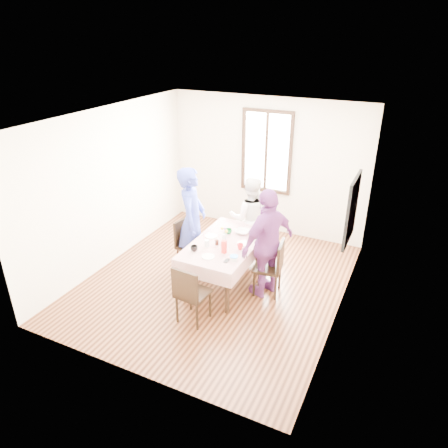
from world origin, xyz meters
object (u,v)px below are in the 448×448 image
at_px(chair_right, 268,267).
at_px(person_left, 192,221).
at_px(chair_far, 250,233).
at_px(person_far, 250,217).
at_px(chair_near, 193,293).
at_px(chair_left, 192,246).
at_px(person_right, 268,243).
at_px(dining_table, 225,263).

bearing_deg(chair_right, person_left, 78.08).
relative_size(chair_far, person_far, 0.59).
xyz_separation_m(chair_right, chair_far, (-0.71, 1.01, 0.00)).
bearing_deg(person_far, chair_near, 66.93).
bearing_deg(chair_near, chair_far, 94.49).
distance_m(chair_left, chair_far, 1.15).
bearing_deg(person_right, chair_far, -121.12).
relative_size(chair_left, person_left, 0.49).
xyz_separation_m(chair_right, person_far, (-0.71, 0.99, 0.31)).
bearing_deg(chair_left, person_left, 97.24).
bearing_deg(chair_right, dining_table, 85.87).
bearing_deg(chair_right, chair_near, 139.26).
height_order(person_far, person_right, person_right).
xyz_separation_m(chair_far, person_right, (0.69, -1.01, 0.42)).
xyz_separation_m(dining_table, chair_near, (-0.00, -1.05, 0.08)).
xyz_separation_m(chair_near, person_far, (-0.00, 2.09, 0.31)).
height_order(dining_table, person_right, person_right).
distance_m(dining_table, chair_left, 0.73).
bearing_deg(chair_near, person_right, 62.45).
xyz_separation_m(chair_left, person_right, (1.40, -0.10, 0.42)).
bearing_deg(chair_left, person_far, 148.76).
height_order(chair_far, person_far, person_far).
relative_size(person_left, person_far, 1.21).
relative_size(person_left, person_right, 1.06).
bearing_deg(chair_left, dining_table, 85.77).
xyz_separation_m(person_left, person_far, (0.69, 0.89, -0.16)).
xyz_separation_m(dining_table, chair_right, (0.71, 0.05, 0.08)).
bearing_deg(chair_near, dining_table, 94.49).
height_order(chair_left, person_far, person_far).
bearing_deg(person_right, person_left, -69.52).
bearing_deg(chair_right, chair_left, 78.13).
bearing_deg(person_left, person_far, -55.07).
distance_m(chair_near, person_far, 2.11).
bearing_deg(chair_near, person_far, 94.49).
distance_m(chair_right, chair_near, 1.31).
height_order(chair_near, person_far, person_far).
distance_m(chair_right, person_right, 0.42).
bearing_deg(person_right, person_far, -120.61).
bearing_deg(chair_left, chair_far, 149.35).
height_order(person_left, person_far, person_left).
height_order(dining_table, chair_left, chair_left).
bearing_deg(chair_near, person_left, 124.42).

